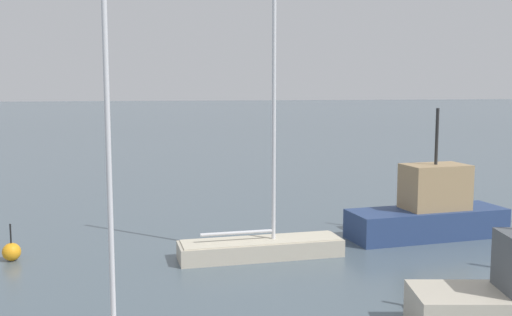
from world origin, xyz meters
name	(u,v)px	position (x,y,z in m)	size (l,w,h in m)	color
sailboat_1	(261,243)	(-0.50, 11.31, 0.53)	(6.15, 1.55, 10.92)	#BCB29E
fishing_boat_0	(429,211)	(7.18, 12.46, 1.10)	(6.85, 2.43, 5.47)	navy
channel_buoy_0	(12,252)	(-9.49, 13.08, 0.34)	(0.66, 0.66, 1.38)	orange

